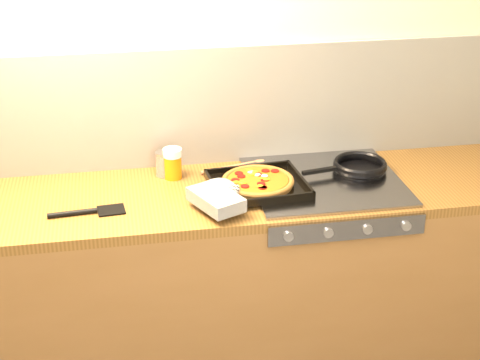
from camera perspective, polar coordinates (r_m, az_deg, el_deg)
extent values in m
plane|color=#BCB69F|center=(3.03, -2.96, 7.52)|extent=(3.20, 0.00, 3.20)
cube|color=silver|center=(3.05, -2.89, 5.67)|extent=(3.20, 0.02, 0.50)
cube|color=brown|center=(3.12, -1.90, -8.69)|extent=(3.20, 0.60, 0.86)
cube|color=brown|center=(2.89, -2.02, -1.24)|extent=(3.20, 0.60, 0.04)
cube|color=gray|center=(2.74, 8.28, -3.77)|extent=(0.60, 0.03, 0.08)
cylinder|color=#A5A5AA|center=(2.67, 3.77, -4.37)|extent=(0.04, 0.02, 0.04)
cylinder|color=#A5A5AA|center=(2.71, 6.86, -4.07)|extent=(0.04, 0.02, 0.04)
cylinder|color=#A5A5AA|center=(2.75, 9.86, -3.77)|extent=(0.04, 0.02, 0.04)
cylinder|color=#A5A5AA|center=(2.81, 12.75, -3.47)|extent=(0.04, 0.02, 0.04)
cube|color=gray|center=(2.97, 6.59, -0.12)|extent=(0.60, 0.56, 0.02)
cube|color=black|center=(2.88, 1.39, -0.48)|extent=(0.39, 0.35, 0.01)
cube|color=black|center=(3.01, 0.57, 0.99)|extent=(0.36, 0.04, 0.02)
cube|color=black|center=(2.74, 2.30, -1.52)|extent=(0.36, 0.04, 0.02)
cube|color=black|center=(2.92, 4.71, 0.18)|extent=(0.04, 0.32, 0.02)
cube|color=black|center=(2.83, -2.04, -0.60)|extent=(0.04, 0.32, 0.02)
cylinder|color=olive|center=(2.87, 1.39, -0.22)|extent=(0.29, 0.29, 0.02)
torus|color=olive|center=(2.87, 1.39, -0.06)|extent=(0.31, 0.31, 0.02)
cylinder|color=#C86018|center=(2.87, 1.39, -0.02)|extent=(0.26, 0.26, 0.01)
cylinder|color=maroon|center=(2.86, 1.95, 0.03)|extent=(0.04, 0.04, 0.00)
cylinder|color=maroon|center=(2.91, -0.10, 0.53)|extent=(0.04, 0.04, 0.00)
cylinder|color=maroon|center=(2.79, 1.76, -0.59)|extent=(0.04, 0.04, 0.00)
cylinder|color=maroon|center=(2.85, -0.36, 0.00)|extent=(0.04, 0.04, 0.00)
cylinder|color=maroon|center=(2.94, 1.99, 0.72)|extent=(0.04, 0.04, 0.00)
cylinder|color=maroon|center=(2.90, 1.41, 0.43)|extent=(0.04, 0.04, 0.00)
cylinder|color=maroon|center=(2.80, 0.39, -0.49)|extent=(0.04, 0.04, 0.00)
cylinder|color=maroon|center=(2.94, 2.73, 0.71)|extent=(0.04, 0.04, 0.00)
cylinder|color=maroon|center=(2.80, 1.78, -0.57)|extent=(0.04, 0.04, 0.00)
cylinder|color=maroon|center=(2.82, 1.65, -0.30)|extent=(0.04, 0.04, 0.00)
cylinder|color=maroon|center=(2.89, 0.10, 0.28)|extent=(0.04, 0.04, 0.00)
ellipsoid|color=#C39812|center=(2.84, 0.11, -0.16)|extent=(0.03, 0.02, 0.01)
ellipsoid|color=#C39812|center=(2.84, -0.33, -0.15)|extent=(0.03, 0.02, 0.01)
ellipsoid|color=#C39812|center=(2.90, 1.00, 0.44)|extent=(0.03, 0.02, 0.01)
ellipsoid|color=#C39812|center=(2.93, 0.74, 0.71)|extent=(0.03, 0.02, 0.01)
ellipsoid|color=#C39812|center=(2.80, 1.56, -0.46)|extent=(0.03, 0.02, 0.01)
ellipsoid|color=#C39812|center=(2.86, 2.08, 0.04)|extent=(0.03, 0.02, 0.01)
ellipsoid|color=#C39812|center=(2.87, 1.80, 0.15)|extent=(0.03, 0.02, 0.01)
ellipsoid|color=#C39812|center=(2.83, 0.23, -0.24)|extent=(0.03, 0.02, 0.01)
ellipsoid|color=#C39812|center=(2.92, 1.14, 0.63)|extent=(0.03, 0.02, 0.01)
ellipsoid|color=silver|center=(2.93, 0.83, 0.64)|extent=(0.03, 0.03, 0.01)
ellipsoid|color=silver|center=(2.90, 1.37, 0.40)|extent=(0.03, 0.03, 0.01)
ellipsoid|color=silver|center=(2.89, 1.92, 0.33)|extent=(0.03, 0.03, 0.01)
cube|color=black|center=(2.70, -1.89, -1.52)|extent=(0.21, 0.25, 0.05)
ellipsoid|color=black|center=(2.80, -1.64, -0.55)|extent=(0.14, 0.14, 0.05)
cylinder|color=black|center=(2.74, -0.63, -1.11)|extent=(0.08, 0.10, 0.05)
cylinder|color=black|center=(3.06, 9.27, 0.79)|extent=(0.24, 0.24, 0.01)
torus|color=black|center=(3.06, 9.29, 1.14)|extent=(0.26, 0.26, 0.02)
cube|color=black|center=(2.98, 6.28, 0.74)|extent=(0.16, 0.05, 0.01)
cylinder|color=#A50D10|center=(3.01, -5.87, 1.25)|extent=(0.08, 0.08, 0.09)
cylinder|color=#B2B2B7|center=(2.99, -5.91, 2.12)|extent=(0.08, 0.08, 0.01)
cylinder|color=#B2B2B7|center=(3.03, -5.83, 0.40)|extent=(0.08, 0.08, 0.01)
cylinder|color=orange|center=(2.99, -5.23, 1.01)|extent=(0.09, 0.09, 0.10)
cylinder|color=silver|center=(2.97, -5.28, 2.13)|extent=(0.10, 0.10, 0.03)
cylinder|color=#A96A47|center=(3.07, -0.82, 0.99)|extent=(0.25, 0.08, 0.02)
ellipsoid|color=#A96A47|center=(3.12, 1.53, 1.42)|extent=(0.06, 0.05, 0.02)
cube|color=black|center=(2.77, -9.96, -2.31)|extent=(0.11, 0.09, 0.01)
cylinder|color=black|center=(2.76, -12.88, -2.52)|extent=(0.18, 0.03, 0.02)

